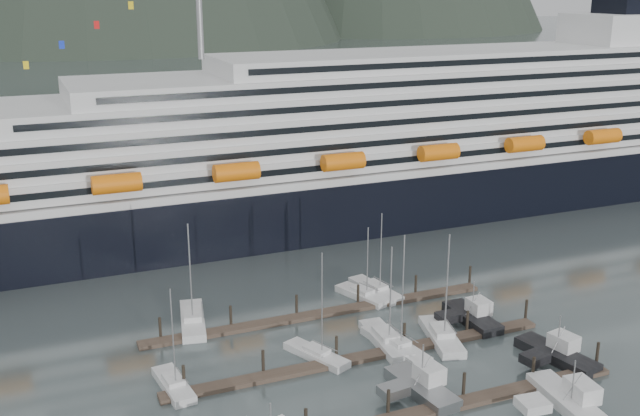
# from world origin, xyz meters

# --- Properties ---
(ground) EXTENTS (1600.00, 1600.00, 0.00)m
(ground) POSITION_xyz_m (0.00, 0.00, 0.00)
(ground) COLOR #4D5A5B
(ground) RESTS_ON ground
(cruise_ship) EXTENTS (210.00, 30.40, 50.30)m
(cruise_ship) POSITION_xyz_m (30.03, 54.94, 12.04)
(cruise_ship) COLOR black
(cruise_ship) RESTS_ON ground
(dock_near) EXTENTS (48.18, 2.28, 3.20)m
(dock_near) POSITION_xyz_m (-4.93, -9.95, 0.31)
(dock_near) COLOR #4C3C31
(dock_near) RESTS_ON ground
(dock_mid) EXTENTS (48.18, 2.28, 3.20)m
(dock_mid) POSITION_xyz_m (-4.93, 3.05, 0.31)
(dock_mid) COLOR #4C3C31
(dock_mid) RESTS_ON ground
(dock_far) EXTENTS (48.18, 2.28, 3.20)m
(dock_far) POSITION_xyz_m (-4.93, 16.05, 0.31)
(dock_far) COLOR #4C3C31
(dock_far) RESTS_ON ground
(sailboat_a) EXTENTS (3.31, 8.60, 12.45)m
(sailboat_a) POSITION_xyz_m (-27.00, 4.87, 0.41)
(sailboat_a) COLOR silver
(sailboat_a) RESTS_ON ground
(sailboat_b) EXTENTS (5.66, 9.15, 13.81)m
(sailboat_b) POSITION_xyz_m (-10.03, 5.28, 0.41)
(sailboat_b) COLOR silver
(sailboat_b) RESTS_ON ground
(sailboat_c) EXTENTS (3.66, 10.83, 13.51)m
(sailboat_c) POSITION_xyz_m (-0.87, 5.34, 0.43)
(sailboat_c) COLOR silver
(sailboat_c) RESTS_ON ground
(sailboat_d) EXTENTS (4.27, 11.42, 15.28)m
(sailboat_d) POSITION_xyz_m (-0.37, 3.80, 0.43)
(sailboat_d) COLOR silver
(sailboat_d) RESTS_ON ground
(sailboat_e) EXTENTS (5.04, 11.64, 14.54)m
(sailboat_e) POSITION_xyz_m (-21.30, 19.99, 0.44)
(sailboat_e) COLOR silver
(sailboat_e) RESTS_ON ground
(sailboat_f) EXTENTS (5.21, 9.05, 11.08)m
(sailboat_f) POSITION_xyz_m (2.59, 18.98, 0.40)
(sailboat_f) COLOR silver
(sailboat_f) RESTS_ON ground
(sailboat_g) EXTENTS (4.21, 10.34, 12.54)m
(sailboat_g) POSITION_xyz_m (5.17, 19.99, 0.41)
(sailboat_g) COLOR silver
(sailboat_g) RESTS_ON ground
(sailboat_h) EXTENTS (5.41, 10.77, 14.75)m
(sailboat_h) POSITION_xyz_m (5.95, 3.54, 0.45)
(sailboat_h) COLOR silver
(sailboat_h) RESTS_ON ground
(trawler_b) EXTENTS (7.72, 10.11, 6.32)m
(trawler_b) POSITION_xyz_m (-2.71, -6.32, 0.84)
(trawler_b) COLOR gray
(trawler_b) RESTS_ON ground
(trawler_c) EXTENTS (8.69, 12.27, 6.10)m
(trawler_c) POSITION_xyz_m (9.94, -14.99, 0.81)
(trawler_c) COLOR silver
(trawler_c) RESTS_ON ground
(trawler_d) EXTENTS (8.09, 10.76, 6.12)m
(trawler_d) POSITION_xyz_m (15.69, -5.92, 0.82)
(trawler_d) COLOR black
(trawler_d) RESTS_ON ground
(trawler_e) EXTENTS (7.35, 9.65, 6.21)m
(trawler_e) POSITION_xyz_m (12.28, 6.56, 0.83)
(trawler_e) COLOR black
(trawler_e) RESTS_ON ground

